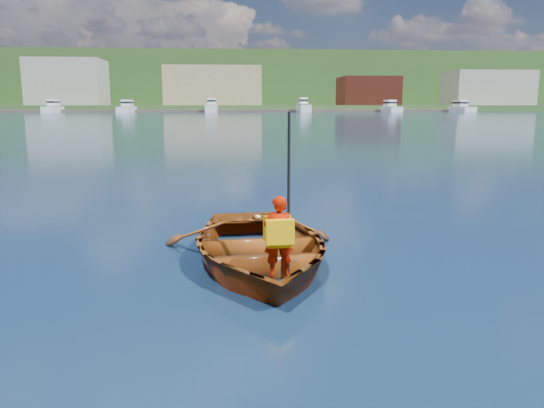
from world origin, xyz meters
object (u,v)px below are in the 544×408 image
child_paddler (279,235)px  dock (199,111)px  marina_yachts (234,108)px  rowboat (258,247)px

child_paddler → dock: (-9.91, 149.80, -0.23)m
marina_yachts → child_paddler: bearing=-90.1°
rowboat → dock: dock is taller
child_paddler → marina_yachts: bearing=89.9°
dock → marina_yachts: size_ratio=1.14×
rowboat → child_paddler: size_ratio=2.01×
dock → marina_yachts: marina_yachts is taller
rowboat → child_paddler: bearing=-76.4°
rowboat → marina_yachts: size_ratio=0.03×
child_paddler → marina_yachts: size_ratio=0.01×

